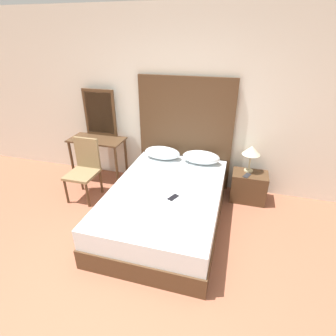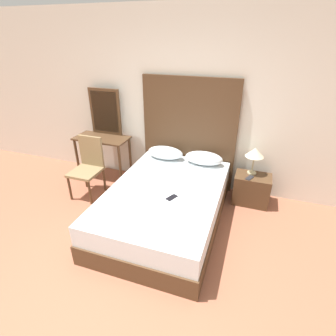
{
  "view_description": "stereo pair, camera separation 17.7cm",
  "coord_description": "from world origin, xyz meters",
  "px_view_note": "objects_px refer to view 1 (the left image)",
  "views": [
    {
      "loc": [
        0.87,
        -1.2,
        2.31
      ],
      "look_at": [
        0.06,
        1.68,
        0.77
      ],
      "focal_mm": 28.0,
      "sensor_mm": 36.0,
      "label": 1
    },
    {
      "loc": [
        1.04,
        -1.14,
        2.31
      ],
      "look_at": [
        0.06,
        1.68,
        0.77
      ],
      "focal_mm": 28.0,
      "sensor_mm": 36.0,
      "label": 2
    }
  ],
  "objects_px": {
    "bed": "(166,205)",
    "table_lamp": "(251,151)",
    "phone_on_bed": "(173,197)",
    "vanity_desk": "(98,147)",
    "chair": "(85,166)",
    "nightstand": "(248,187)",
    "phone_on_nightstand": "(247,175)"
  },
  "relations": [
    {
      "from": "phone_on_bed",
      "to": "vanity_desk",
      "type": "bearing_deg",
      "value": 147.74
    },
    {
      "from": "table_lamp",
      "to": "vanity_desk",
      "type": "bearing_deg",
      "value": -177.6
    },
    {
      "from": "phone_on_bed",
      "to": "chair",
      "type": "height_order",
      "value": "chair"
    },
    {
      "from": "phone_on_nightstand",
      "to": "vanity_desk",
      "type": "distance_m",
      "value": 2.45
    },
    {
      "from": "table_lamp",
      "to": "phone_on_nightstand",
      "type": "relative_size",
      "value": 2.46
    },
    {
      "from": "vanity_desk",
      "to": "chair",
      "type": "bearing_deg",
      "value": -84.44
    },
    {
      "from": "bed",
      "to": "phone_on_bed",
      "type": "bearing_deg",
      "value": -50.15
    },
    {
      "from": "nightstand",
      "to": "vanity_desk",
      "type": "bearing_deg",
      "value": -179.26
    },
    {
      "from": "bed",
      "to": "table_lamp",
      "type": "relative_size",
      "value": 5.24
    },
    {
      "from": "phone_on_bed",
      "to": "table_lamp",
      "type": "relative_size",
      "value": 0.41
    },
    {
      "from": "bed",
      "to": "phone_on_bed",
      "type": "relative_size",
      "value": 12.87
    },
    {
      "from": "bed",
      "to": "nightstand",
      "type": "distance_m",
      "value": 1.36
    },
    {
      "from": "chair",
      "to": "table_lamp",
      "type": "bearing_deg",
      "value": 14.3
    },
    {
      "from": "bed",
      "to": "vanity_desk",
      "type": "distance_m",
      "value": 1.68
    },
    {
      "from": "phone_on_nightstand",
      "to": "chair",
      "type": "relative_size",
      "value": 0.18
    },
    {
      "from": "nightstand",
      "to": "phone_on_nightstand",
      "type": "xyz_separation_m",
      "value": [
        -0.05,
        -0.09,
        0.23
      ]
    },
    {
      "from": "phone_on_bed",
      "to": "phone_on_nightstand",
      "type": "relative_size",
      "value": 1.0
    },
    {
      "from": "chair",
      "to": "bed",
      "type": "bearing_deg",
      "value": -12.61
    },
    {
      "from": "table_lamp",
      "to": "phone_on_nightstand",
      "type": "xyz_separation_m",
      "value": [
        -0.02,
        -0.16,
        -0.32
      ]
    },
    {
      "from": "bed",
      "to": "phone_on_bed",
      "type": "height_order",
      "value": "phone_on_bed"
    },
    {
      "from": "nightstand",
      "to": "phone_on_bed",
      "type": "bearing_deg",
      "value": -131.91
    },
    {
      "from": "nightstand",
      "to": "table_lamp",
      "type": "distance_m",
      "value": 0.56
    },
    {
      "from": "nightstand",
      "to": "vanity_desk",
      "type": "xyz_separation_m",
      "value": [
        -2.49,
        -0.03,
        0.38
      ]
    },
    {
      "from": "bed",
      "to": "nightstand",
      "type": "bearing_deg",
      "value": 38.64
    },
    {
      "from": "nightstand",
      "to": "bed",
      "type": "bearing_deg",
      "value": -141.36
    },
    {
      "from": "nightstand",
      "to": "chair",
      "type": "height_order",
      "value": "chair"
    },
    {
      "from": "phone_on_bed",
      "to": "nightstand",
      "type": "height_order",
      "value": "phone_on_bed"
    },
    {
      "from": "bed",
      "to": "chair",
      "type": "bearing_deg",
      "value": 167.39
    },
    {
      "from": "bed",
      "to": "table_lamp",
      "type": "xyz_separation_m",
      "value": [
        1.03,
        0.92,
        0.53
      ]
    },
    {
      "from": "bed",
      "to": "chair",
      "type": "relative_size",
      "value": 2.31
    },
    {
      "from": "phone_on_nightstand",
      "to": "vanity_desk",
      "type": "height_order",
      "value": "vanity_desk"
    },
    {
      "from": "nightstand",
      "to": "chair",
      "type": "distance_m",
      "value": 2.52
    }
  ]
}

